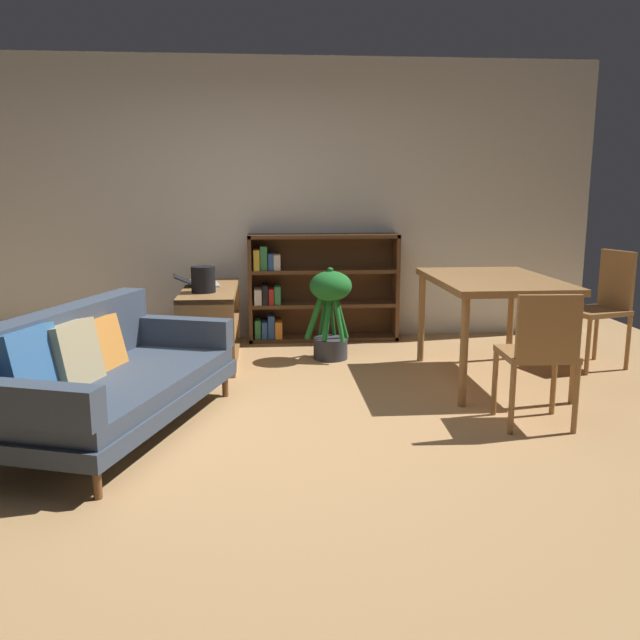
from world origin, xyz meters
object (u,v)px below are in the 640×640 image
(open_laptop, at_px, (199,283))
(dining_chair_far, at_px, (540,350))
(fabric_couch, at_px, (99,374))
(desk_speaker, at_px, (203,279))
(potted_floor_plant, at_px, (330,307))
(dining_chair_near, at_px, (603,303))
(bookshelf, at_px, (314,288))
(dining_table, at_px, (492,288))
(media_console, at_px, (211,324))

(open_laptop, bearing_deg, dining_chair_far, -41.90)
(fabric_couch, distance_m, desk_speaker, 1.63)
(potted_floor_plant, xyz_separation_m, dining_chair_near, (2.23, -0.44, 0.07))
(desk_speaker, relative_size, bookshelf, 0.15)
(dining_chair_near, relative_size, dining_chair_far, 1.13)
(fabric_couch, bearing_deg, bookshelf, 58.82)
(dining_chair_near, bearing_deg, dining_chair_far, -128.79)
(desk_speaker, height_order, dining_chair_near, dining_chair_near)
(dining_chair_far, bearing_deg, dining_chair_near, 51.21)
(desk_speaker, xyz_separation_m, dining_table, (2.24, -0.59, -0.01))
(fabric_couch, xyz_separation_m, open_laptop, (0.44, 1.89, 0.28))
(fabric_couch, height_order, open_laptop, fabric_couch)
(desk_speaker, relative_size, dining_chair_far, 0.25)
(potted_floor_plant, bearing_deg, dining_table, -33.09)
(dining_table, xyz_separation_m, bookshelf, (-1.25, 1.56, -0.22))
(desk_speaker, bearing_deg, fabric_couch, -108.74)
(media_console, bearing_deg, dining_chair_near, -9.07)
(open_laptop, relative_size, dining_chair_near, 0.44)
(desk_speaker, distance_m, bookshelf, 1.40)
(desk_speaker, xyz_separation_m, dining_chair_near, (3.30, -0.27, -0.20))
(fabric_couch, relative_size, potted_floor_plant, 2.49)
(media_console, bearing_deg, dining_chair_far, -41.45)
(fabric_couch, xyz_separation_m, potted_floor_plant, (1.58, 1.68, 0.09))
(media_console, relative_size, bookshelf, 0.86)
(potted_floor_plant, xyz_separation_m, dining_chair_far, (1.12, -1.82, 0.03))
(potted_floor_plant, height_order, dining_chair_near, dining_chair_near)
(fabric_couch, bearing_deg, dining_chair_near, 18.00)
(dining_table, relative_size, dining_chair_near, 1.38)
(dining_chair_far, bearing_deg, fabric_couch, 176.93)
(fabric_couch, height_order, desk_speaker, desk_speaker)
(dining_chair_near, bearing_deg, bookshelf, 151.78)
(fabric_couch, distance_m, dining_chair_near, 4.01)
(dining_table, height_order, dining_chair_near, dining_chair_near)
(dining_chair_far, xyz_separation_m, bookshelf, (-1.20, 2.62, 0.01))
(dining_table, xyz_separation_m, dining_chair_far, (-0.05, -1.06, -0.23))
(media_console, height_order, desk_speaker, desk_speaker)
(dining_table, relative_size, dining_chair_far, 1.55)
(media_console, xyz_separation_m, desk_speaker, (-0.03, -0.25, 0.42))
(fabric_couch, relative_size, dining_chair_far, 2.33)
(dining_table, bearing_deg, media_console, 159.09)
(fabric_couch, distance_m, potted_floor_plant, 2.31)
(potted_floor_plant, distance_m, dining_chair_far, 2.14)
(fabric_couch, relative_size, open_laptop, 4.70)
(dining_table, distance_m, dining_chair_far, 1.09)
(bookshelf, bearing_deg, dining_table, -51.32)
(bookshelf, bearing_deg, open_laptop, -150.82)
(media_console, bearing_deg, desk_speaker, -96.95)
(open_laptop, xyz_separation_m, dining_chair_far, (2.26, -2.03, -0.16))
(media_console, distance_m, open_laptop, 0.38)
(fabric_couch, bearing_deg, desk_speaker, 71.26)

